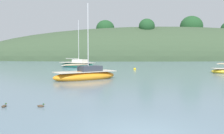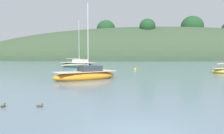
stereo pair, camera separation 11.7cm
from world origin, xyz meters
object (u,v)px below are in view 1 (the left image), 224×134
sailboat_orange_cutter (86,75)px  duck_lone_right (4,106)px  duck_lead (41,106)px  mooring_buoy_outer (135,69)px  sailboat_blue_center (77,65)px

sailboat_orange_cutter → duck_lone_right: 13.73m
sailboat_orange_cutter → duck_lead: size_ratio=19.87×
mooring_buoy_outer → duck_lead: bearing=-108.6°
duck_lone_right → duck_lead: bearing=-2.1°
mooring_buoy_outer → sailboat_orange_cutter: bearing=-118.5°
sailboat_orange_cutter → duck_lead: bearing=-97.2°
duck_lead → sailboat_blue_center: bearing=91.7°
sailboat_orange_cutter → duck_lone_right: size_ratio=20.04×
sailboat_orange_cutter → duck_lone_right: bearing=-105.4°
mooring_buoy_outer → duck_lone_right: 29.03m
sailboat_orange_cutter → duck_lead: 13.42m
sailboat_orange_cutter → mooring_buoy_outer: (7.39, 13.62, -0.31)m
sailboat_blue_center → sailboat_orange_cutter: (2.73, -21.19, -0.02)m
sailboat_blue_center → duck_lead: 34.51m
sailboat_blue_center → sailboat_orange_cutter: sailboat_blue_center is taller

